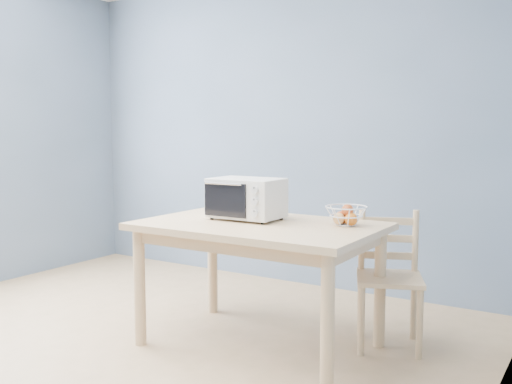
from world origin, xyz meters
The scene contains 5 objects.
room centered at (0.00, 0.00, 1.30)m, with size 4.01×4.51×2.61m.
dining_table centered at (0.67, 0.84, 0.65)m, with size 1.40×0.90×0.75m.
toaster_oven centered at (0.51, 0.91, 0.88)m, with size 0.44×0.32×0.26m.
fruit_basket centered at (1.14, 1.02, 0.81)m, with size 0.29×0.29×0.12m.
dining_chair centered at (1.33, 1.27, 0.40)m, with size 0.50×0.50×0.81m.
Camera 1 is at (2.42, -2.00, 1.29)m, focal length 40.00 mm.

